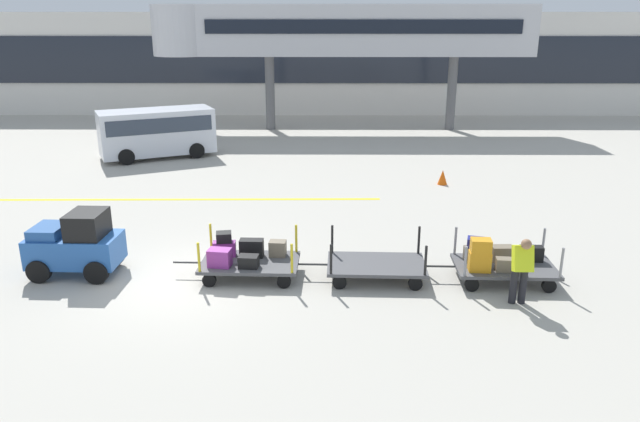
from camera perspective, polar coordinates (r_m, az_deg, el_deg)
ground_plane at (r=14.65m, az=-13.22°, el=-6.43°), size 120.00×120.00×0.00m
apron_lead_line at (r=21.07m, az=-14.37°, el=1.07°), size 14.55×0.43×0.01m
terminal_building at (r=39.17m, az=-4.72°, el=13.81°), size 57.32×2.51×6.20m
jet_bridge at (r=32.94m, az=0.87°, el=16.72°), size 20.03×3.00×6.54m
baggage_tug at (r=15.47m, az=-22.18°, el=-2.99°), size 2.13×1.29×1.58m
baggage_cart_lead at (r=14.42m, az=-7.13°, el=-4.38°), size 3.02×1.47×1.10m
baggage_cart_middle at (r=14.28m, az=5.33°, el=-5.14°), size 3.02×1.47×1.10m
baggage_cart_tail at (r=14.64m, az=16.59°, el=-4.53°), size 3.02×1.47×1.17m
baggage_handler at (r=13.48m, az=18.60°, el=-5.12°), size 0.41×0.44×1.56m
shuttle_van at (r=27.36m, az=-15.27°, el=7.48°), size 5.15×3.77×2.10m
safety_cone_near at (r=22.67m, az=11.57°, el=3.17°), size 0.36×0.36×0.55m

